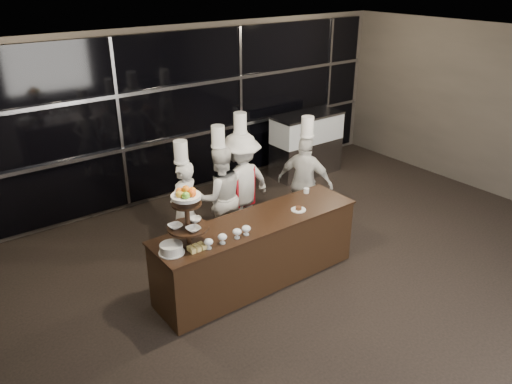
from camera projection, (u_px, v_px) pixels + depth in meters
room at (419, 217)px, 5.16m from camera, size 10.00×10.00×10.00m
window_wall at (184, 114)px, 8.76m from camera, size 8.60×0.10×2.80m
buffet_counter at (258, 251)px, 6.54m from camera, size 2.84×0.74×0.92m
display_stand at (187, 212)px, 5.64m from camera, size 0.48×0.48×0.74m
compotes at (229, 235)px, 5.84m from camera, size 0.64×0.11×0.12m
layer_cake at (171, 249)px, 5.61m from camera, size 0.30×0.30×0.11m
pastry_squares at (197, 248)px, 5.68m from camera, size 0.20×0.13×0.05m
small_plate at (298, 209)px, 6.61m from camera, size 0.20×0.20×0.05m
chef_cup at (306, 191)px, 7.10m from camera, size 0.08×0.08×0.07m
display_case at (306, 141)px, 9.92m from camera, size 1.45×0.63×1.24m
chef_a at (184, 207)px, 7.05m from camera, size 0.62×0.51×1.75m
chef_b at (220, 196)px, 7.32m from camera, size 0.87×0.74×1.86m
chef_c at (241, 184)px, 7.60m from camera, size 1.13×0.72×1.96m
chef_d at (305, 182)px, 7.81m from camera, size 0.76×0.97×1.84m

